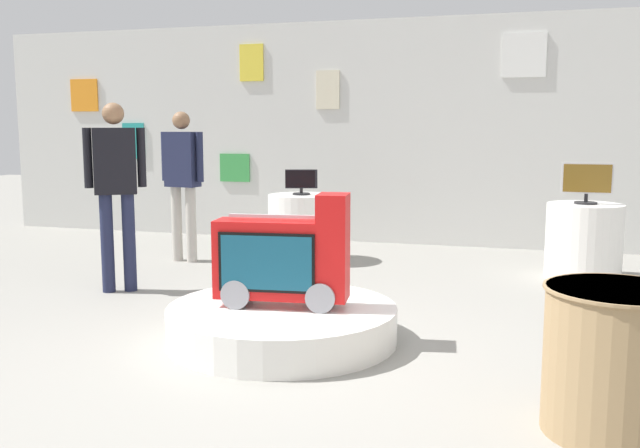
{
  "coord_description": "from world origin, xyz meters",
  "views": [
    {
      "loc": [
        1.41,
        -4.26,
        1.55
      ],
      "look_at": [
        -0.2,
        1.27,
        0.75
      ],
      "focal_mm": 38.96,
      "sensor_mm": 36.0,
      "label": 1
    }
  ],
  "objects_px": {
    "main_display_pedestal": "(282,323)",
    "tv_on_center_rear": "(301,182)",
    "display_pedestal_center_rear": "(301,228)",
    "tv_on_left_rear": "(587,182)",
    "shopper_browsing_near_truck": "(183,174)",
    "display_pedestal_left_rear": "(584,241)",
    "novelty_firetruck_tv": "(284,261)",
    "shopper_browsing_rear": "(116,182)",
    "side_table_round": "(616,360)"
  },
  "relations": [
    {
      "from": "novelty_firetruck_tv",
      "to": "shopper_browsing_near_truck",
      "type": "distance_m",
      "value": 3.37
    },
    {
      "from": "display_pedestal_left_rear",
      "to": "tv_on_center_rear",
      "type": "relative_size",
      "value": 2.12
    },
    {
      "from": "side_table_round",
      "to": "shopper_browsing_rear",
      "type": "bearing_deg",
      "value": 153.96
    },
    {
      "from": "display_pedestal_center_rear",
      "to": "tv_on_center_rear",
      "type": "distance_m",
      "value": 0.54
    },
    {
      "from": "display_pedestal_center_rear",
      "to": "side_table_round",
      "type": "height_order",
      "value": "display_pedestal_center_rear"
    },
    {
      "from": "shopper_browsing_rear",
      "to": "display_pedestal_left_rear",
      "type": "bearing_deg",
      "value": 23.3
    },
    {
      "from": "display_pedestal_left_rear",
      "to": "side_table_round",
      "type": "height_order",
      "value": "display_pedestal_left_rear"
    },
    {
      "from": "display_pedestal_left_rear",
      "to": "novelty_firetruck_tv",
      "type": "bearing_deg",
      "value": -128.14
    },
    {
      "from": "side_table_round",
      "to": "novelty_firetruck_tv",
      "type": "bearing_deg",
      "value": 155.0
    },
    {
      "from": "main_display_pedestal",
      "to": "side_table_round",
      "type": "bearing_deg",
      "value": -24.91
    },
    {
      "from": "main_display_pedestal",
      "to": "tv_on_center_rear",
      "type": "xyz_separation_m",
      "value": [
        -0.81,
        3.0,
        0.8
      ]
    },
    {
      "from": "side_table_round",
      "to": "tv_on_left_rear",
      "type": "bearing_deg",
      "value": 87.88
    },
    {
      "from": "novelty_firetruck_tv",
      "to": "shopper_browsing_near_truck",
      "type": "xyz_separation_m",
      "value": [
        -2.13,
        2.58,
        0.42
      ]
    },
    {
      "from": "side_table_round",
      "to": "main_display_pedestal",
      "type": "bearing_deg",
      "value": 155.09
    },
    {
      "from": "display_pedestal_center_rear",
      "to": "shopper_browsing_rear",
      "type": "relative_size",
      "value": 0.44
    },
    {
      "from": "shopper_browsing_rear",
      "to": "display_pedestal_center_rear",
      "type": "bearing_deg",
      "value": 58.81
    },
    {
      "from": "tv_on_left_rear",
      "to": "side_table_round",
      "type": "bearing_deg",
      "value": -92.12
    },
    {
      "from": "main_display_pedestal",
      "to": "tv_on_center_rear",
      "type": "relative_size",
      "value": 4.57
    },
    {
      "from": "shopper_browsing_rear",
      "to": "novelty_firetruck_tv",
      "type": "bearing_deg",
      "value": -27.1
    },
    {
      "from": "side_table_round",
      "to": "shopper_browsing_near_truck",
      "type": "distance_m",
      "value": 5.58
    },
    {
      "from": "shopper_browsing_near_truck",
      "to": "shopper_browsing_rear",
      "type": "height_order",
      "value": "shopper_browsing_rear"
    },
    {
      "from": "main_display_pedestal",
      "to": "shopper_browsing_near_truck",
      "type": "distance_m",
      "value": 3.45
    },
    {
      "from": "side_table_round",
      "to": "shopper_browsing_rear",
      "type": "distance_m",
      "value": 4.66
    },
    {
      "from": "shopper_browsing_near_truck",
      "to": "tv_on_left_rear",
      "type": "bearing_deg",
      "value": 3.91
    },
    {
      "from": "tv_on_left_rear",
      "to": "display_pedestal_center_rear",
      "type": "relative_size",
      "value": 0.65
    },
    {
      "from": "display_pedestal_left_rear",
      "to": "tv_on_center_rear",
      "type": "height_order",
      "value": "tv_on_center_rear"
    },
    {
      "from": "novelty_firetruck_tv",
      "to": "shopper_browsing_rear",
      "type": "xyz_separation_m",
      "value": [
        -2.02,
        1.04,
        0.45
      ]
    },
    {
      "from": "main_display_pedestal",
      "to": "tv_on_center_rear",
      "type": "bearing_deg",
      "value": 105.21
    },
    {
      "from": "tv_on_left_rear",
      "to": "shopper_browsing_near_truck",
      "type": "xyz_separation_m",
      "value": [
        -4.39,
        -0.3,
        0.01
      ]
    },
    {
      "from": "main_display_pedestal",
      "to": "tv_on_center_rear",
      "type": "height_order",
      "value": "tv_on_center_rear"
    },
    {
      "from": "tv_on_left_rear",
      "to": "display_pedestal_center_rear",
      "type": "distance_m",
      "value": 3.16
    },
    {
      "from": "display_pedestal_center_rear",
      "to": "tv_on_center_rear",
      "type": "height_order",
      "value": "tv_on_center_rear"
    },
    {
      "from": "tv_on_center_rear",
      "to": "shopper_browsing_near_truck",
      "type": "distance_m",
      "value": 1.37
    },
    {
      "from": "tv_on_center_rear",
      "to": "side_table_round",
      "type": "xyz_separation_m",
      "value": [
        2.95,
        -3.99,
        -0.54
      ]
    },
    {
      "from": "tv_on_center_rear",
      "to": "shopper_browsing_near_truck",
      "type": "xyz_separation_m",
      "value": [
        -1.3,
        -0.42,
        0.09
      ]
    },
    {
      "from": "display_pedestal_center_rear",
      "to": "main_display_pedestal",
      "type": "bearing_deg",
      "value": -74.83
    },
    {
      "from": "display_pedestal_left_rear",
      "to": "tv_on_left_rear",
      "type": "relative_size",
      "value": 1.55
    },
    {
      "from": "novelty_firetruck_tv",
      "to": "tv_on_center_rear",
      "type": "xyz_separation_m",
      "value": [
        -0.83,
        3.0,
        0.33
      ]
    },
    {
      "from": "display_pedestal_left_rear",
      "to": "shopper_browsing_rear",
      "type": "relative_size",
      "value": 0.44
    },
    {
      "from": "main_display_pedestal",
      "to": "shopper_browsing_rear",
      "type": "relative_size",
      "value": 0.94
    },
    {
      "from": "main_display_pedestal",
      "to": "novelty_firetruck_tv",
      "type": "bearing_deg",
      "value": -13.76
    },
    {
      "from": "tv_on_left_rear",
      "to": "shopper_browsing_near_truck",
      "type": "height_order",
      "value": "shopper_browsing_near_truck"
    },
    {
      "from": "tv_on_center_rear",
      "to": "shopper_browsing_rear",
      "type": "distance_m",
      "value": 2.3
    },
    {
      "from": "tv_on_center_rear",
      "to": "shopper_browsing_near_truck",
      "type": "relative_size",
      "value": 0.21
    },
    {
      "from": "tv_on_center_rear",
      "to": "side_table_round",
      "type": "distance_m",
      "value": 4.99
    },
    {
      "from": "main_display_pedestal",
      "to": "tv_on_left_rear",
      "type": "distance_m",
      "value": 3.77
    },
    {
      "from": "tv_on_center_rear",
      "to": "shopper_browsing_near_truck",
      "type": "bearing_deg",
      "value": -161.95
    },
    {
      "from": "novelty_firetruck_tv",
      "to": "tv_on_left_rear",
      "type": "distance_m",
      "value": 3.68
    },
    {
      "from": "novelty_firetruck_tv",
      "to": "tv_on_left_rear",
      "type": "bearing_deg",
      "value": 51.82
    },
    {
      "from": "main_display_pedestal",
      "to": "shopper_browsing_near_truck",
      "type": "relative_size",
      "value": 0.97
    }
  ]
}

